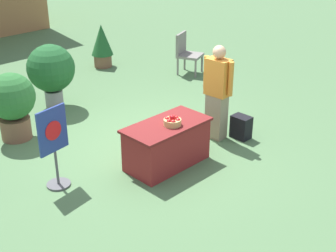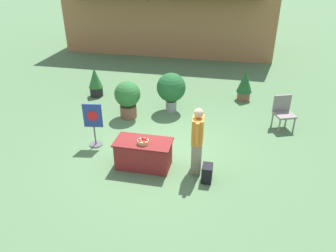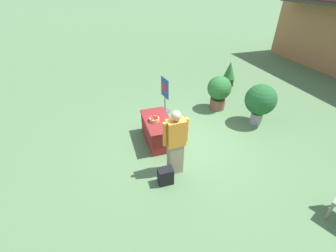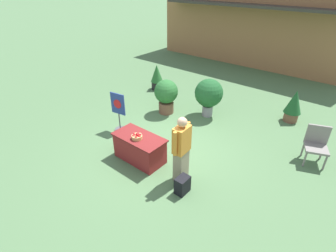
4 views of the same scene
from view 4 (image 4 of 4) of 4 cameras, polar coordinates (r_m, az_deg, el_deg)
name	(u,v)px [view 4 (image 4 of 4)]	position (r m, az deg, el deg)	size (l,w,h in m)	color
ground_plane	(166,150)	(7.53, -0.53, -5.18)	(120.00, 120.00, 0.00)	#4C7047
storefront_building	(264,14)	(16.38, 20.10, 21.97)	(10.69, 4.59, 4.93)	#9E6B42
display_table	(140,148)	(7.00, -6.18, -4.79)	(1.41, 0.72, 0.72)	maroon
apple_basket	(137,136)	(6.70, -6.77, -2.25)	(0.28, 0.28, 0.16)	tan
person_visitor	(181,150)	(6.04, 2.94, -5.14)	(0.28, 0.61, 1.71)	gray
backpack	(182,185)	(6.10, 3.16, -12.70)	(0.24, 0.34, 0.42)	black
poster_board	(119,111)	(8.29, -10.71, 3.17)	(0.51, 0.36, 1.26)	#4C4C51
patio_chair	(316,143)	(7.84, 29.60, -3.21)	(0.71, 0.71, 1.00)	gray
potted_plant_far_right	(157,77)	(11.37, -2.43, 10.68)	(0.52, 0.52, 1.08)	black
potted_plant_far_left	(166,94)	(9.24, -0.41, 6.95)	(0.83, 0.83, 1.23)	brown
potted_plant_near_right	(294,105)	(9.65, 25.69, 4.13)	(0.56, 0.56, 1.11)	brown
potted_plant_near_left	(209,94)	(9.08, 8.86, 6.90)	(0.96, 0.96, 1.33)	gray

